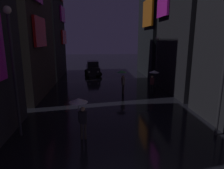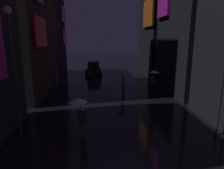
{
  "view_description": "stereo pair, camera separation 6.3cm",
  "coord_description": "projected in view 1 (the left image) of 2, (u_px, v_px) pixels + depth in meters",
  "views": [
    {
      "loc": [
        -1.15,
        -4.92,
        4.84
      ],
      "look_at": [
        0.0,
        8.46,
        1.76
      ],
      "focal_mm": 32.0,
      "sensor_mm": 36.0,
      "label": 1
    },
    {
      "loc": [
        -1.08,
        -4.93,
        4.84
      ],
      "look_at": [
        0.0,
        8.46,
        1.76
      ],
      "focal_mm": 32.0,
      "sensor_mm": 36.0,
      "label": 2
    }
  ],
  "objects": [
    {
      "name": "pedestrian_far_right_green",
      "position": [
        122.0,
        75.0,
        17.75
      ],
      "size": [
        0.9,
        0.9,
        2.12
      ],
      "color": "#38332D",
      "rests_on": "ground"
    },
    {
      "name": "pedestrian_midstreet_left_clear",
      "position": [
        153.0,
        75.0,
        17.69
      ],
      "size": [
        0.9,
        0.9,
        2.12
      ],
      "color": "black",
      "rests_on": "ground"
    },
    {
      "name": "building_left_far",
      "position": [
        44.0,
        20.0,
        25.06
      ],
      "size": [
        4.25,
        7.87,
        14.19
      ],
      "color": "black",
      "rests_on": "ground"
    },
    {
      "name": "car_distant",
      "position": [
        93.0,
        68.0,
        27.07
      ],
      "size": [
        2.41,
        4.23,
        1.92
      ],
      "color": "black",
      "rests_on": "ground"
    },
    {
      "name": "streetlamp_right_far",
      "position": [
        157.0,
        56.0,
        19.85
      ],
      "size": [
        0.36,
        0.36,
        5.06
      ],
      "color": "#2D2D33",
      "rests_on": "ground"
    },
    {
      "name": "streetlamp_left_near",
      "position": [
        13.0,
        60.0,
        9.38
      ],
      "size": [
        0.36,
        0.36,
        6.28
      ],
      "color": "#2D2D33",
      "rests_on": "ground"
    },
    {
      "name": "streetlamp_right_near",
      "position": [
        224.0,
        68.0,
        9.52
      ],
      "size": [
        0.36,
        0.36,
        5.58
      ],
      "color": "#2D2D33",
      "rests_on": "ground"
    },
    {
      "name": "pedestrian_near_crossing_clear",
      "position": [
        80.0,
        107.0,
        9.47
      ],
      "size": [
        0.9,
        0.9,
        2.12
      ],
      "color": "#38332D",
      "rests_on": "ground"
    }
  ]
}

